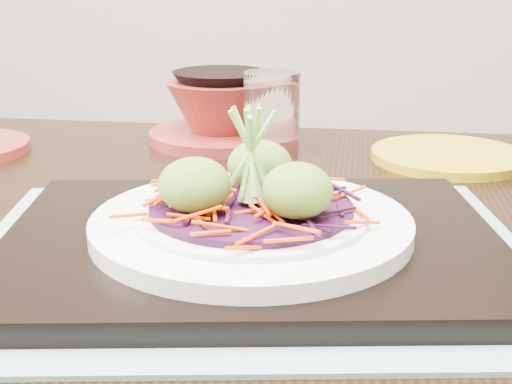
% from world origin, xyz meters
% --- Properties ---
extents(dining_table, '(1.22, 0.84, 0.75)m').
position_xyz_m(dining_table, '(0.08, 0.08, 0.65)').
color(dining_table, black).
rests_on(dining_table, ground).
extents(placemat, '(0.48, 0.41, 0.00)m').
position_xyz_m(placemat, '(0.12, 0.03, 0.75)').
color(placemat, gray).
rests_on(placemat, dining_table).
extents(serving_tray, '(0.42, 0.34, 0.02)m').
position_xyz_m(serving_tray, '(0.12, 0.03, 0.76)').
color(serving_tray, black).
rests_on(serving_tray, placemat).
extents(white_plate, '(0.24, 0.24, 0.02)m').
position_xyz_m(white_plate, '(0.12, 0.03, 0.78)').
color(white_plate, silver).
rests_on(white_plate, serving_tray).
extents(cabbage_bed, '(0.15, 0.15, 0.01)m').
position_xyz_m(cabbage_bed, '(0.12, 0.03, 0.79)').
color(cabbage_bed, '#330A29').
rests_on(cabbage_bed, white_plate).
extents(carrot_julienne, '(0.18, 0.18, 0.01)m').
position_xyz_m(carrot_julienne, '(0.12, 0.03, 0.80)').
color(carrot_julienne, '#DE3C03').
rests_on(carrot_julienne, cabbage_bed).
extents(guacamole_scoops, '(0.13, 0.12, 0.04)m').
position_xyz_m(guacamole_scoops, '(0.12, 0.03, 0.81)').
color(guacamole_scoops, olive).
rests_on(guacamole_scoops, cabbage_bed).
extents(scallion_garnish, '(0.06, 0.06, 0.08)m').
position_xyz_m(scallion_garnish, '(0.12, 0.03, 0.83)').
color(scallion_garnish, '#87C64F').
rests_on(scallion_garnish, cabbage_bed).
extents(water_glass, '(0.09, 0.09, 0.09)m').
position_xyz_m(water_glass, '(0.08, 0.35, 0.79)').
color(water_glass, white).
rests_on(water_glass, dining_table).
extents(terracotta_bowl_set, '(0.20, 0.20, 0.08)m').
position_xyz_m(terracotta_bowl_set, '(0.01, 0.39, 0.78)').
color(terracotta_bowl_set, maroon).
rests_on(terracotta_bowl_set, dining_table).
extents(yellow_plate, '(0.21, 0.21, 0.01)m').
position_xyz_m(yellow_plate, '(0.28, 0.34, 0.75)').
color(yellow_plate, '#B68914').
rests_on(yellow_plate, dining_table).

